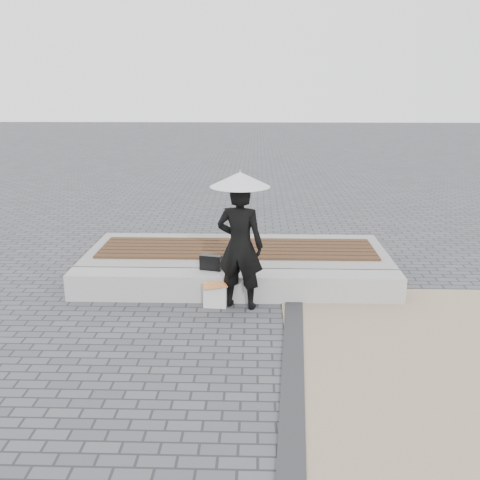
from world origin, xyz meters
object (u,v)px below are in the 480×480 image
Objects in this scene: parasol at (240,179)px; canvas_tote at (215,296)px; seating_ledge at (234,285)px; woman at (240,246)px; handbag at (211,263)px.

parasol is 3.07× the size of canvas_tote.
seating_ledge is 1.69m from parasol.
woman is 1.73× the size of parasol.
parasol reaches higher than seating_ledge.
woman is 5.31× the size of canvas_tote.
seating_ledge reaches higher than canvas_tote.
woman is (0.09, -0.32, 0.72)m from seating_ledge.
woman is at bearing -73.85° from seating_ledge.
handbag is 0.95× the size of canvas_tote.
canvas_tote is at bearing -64.82° from handbag.
seating_ledge is 0.50m from handbag.
woman is 0.75m from handbag.
parasol reaches higher than handbag.
canvas_tote is at bearing -127.31° from seating_ledge.
canvas_tote is at bearing -175.65° from parasol.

